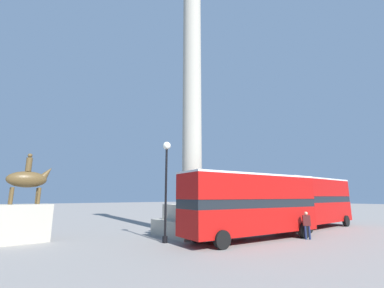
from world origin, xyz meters
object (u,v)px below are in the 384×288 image
Objects in this scene: bus_a at (312,200)px; street_lamp at (166,177)px; monument_column at (192,131)px; bus_b at (252,203)px; pedestrian_near_lamp at (307,223)px; equestrian_statue at (23,215)px.

street_lamp is at bearing 171.62° from bus_a.
monument_column is 7.24m from bus_b.
street_lamp is (-5.12, 2.57, 1.66)m from bus_b.
bus_a reaches higher than bus_b.
bus_b is (1.85, -4.21, -5.59)m from monument_column.
pedestrian_near_lamp is (3.14, -1.93, -1.33)m from bus_b.
street_lamp is at bearing -153.47° from monument_column.
equestrian_statue is 9.32m from street_lamp.
street_lamp is at bearing -40.79° from equestrian_statue.
bus_a is 22.93m from equestrian_statue.
monument_column is at bearing -23.60° from equestrian_statue.
monument_column is at bearing 26.53° from street_lamp.
bus_b is at bearing -36.60° from equestrian_statue.
monument_column reaches higher than bus_b.
monument_column is 4.17× the size of equestrian_statue.
bus_a is 5.83× the size of pedestrian_near_lamp.
street_lamp is (-3.27, -1.63, -3.93)m from monument_column.
bus_a is at bearing 70.50° from pedestrian_near_lamp.
bus_a is at bearing 10.71° from bus_b.
equestrian_statue is (-21.83, 6.97, -0.82)m from bus_a.
bus_a is at bearing -15.30° from monument_column.
equestrian_statue reaches higher than pedestrian_near_lamp.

